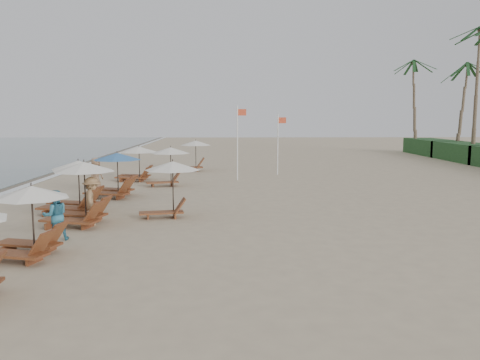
{
  "coord_description": "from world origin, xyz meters",
  "views": [
    {
      "loc": [
        0.41,
        -13.98,
        4.0
      ],
      "look_at": [
        1.0,
        6.81,
        1.3
      ],
      "focal_mm": 36.83,
      "sensor_mm": 36.0,
      "label": 1
    }
  ],
  "objects_px": {
    "lounger_station_2": "(78,196)",
    "inland_station_0": "(169,180)",
    "beachgoer_far_b": "(96,174)",
    "lounger_station_4": "(112,176)",
    "lounger_station_5": "(136,163)",
    "beachgoer_mid_a": "(55,215)",
    "beachgoer_mid_b": "(92,201)",
    "inland_station_2": "(192,154)",
    "lounger_station_1": "(24,223)",
    "lounger_station_3": "(72,189)",
    "inland_station_1": "(167,161)",
    "flag_pole_near": "(238,139)"
  },
  "relations": [
    {
      "from": "lounger_station_2",
      "to": "inland_station_0",
      "type": "bearing_deg",
      "value": 22.37
    },
    {
      "from": "beachgoer_far_b",
      "to": "lounger_station_4",
      "type": "bearing_deg",
      "value": -122.27
    },
    {
      "from": "lounger_station_5",
      "to": "beachgoer_mid_a",
      "type": "distance_m",
      "value": 14.99
    },
    {
      "from": "beachgoer_mid_b",
      "to": "beachgoer_far_b",
      "type": "relative_size",
      "value": 1.01
    },
    {
      "from": "lounger_station_2",
      "to": "lounger_station_5",
      "type": "height_order",
      "value": "lounger_station_2"
    },
    {
      "from": "lounger_station_5",
      "to": "inland_station_2",
      "type": "bearing_deg",
      "value": 59.87
    },
    {
      "from": "lounger_station_2",
      "to": "beachgoer_far_b",
      "type": "distance_m",
      "value": 8.87
    },
    {
      "from": "inland_station_0",
      "to": "lounger_station_2",
      "type": "bearing_deg",
      "value": -157.63
    },
    {
      "from": "lounger_station_5",
      "to": "beachgoer_far_b",
      "type": "relative_size",
      "value": 1.53
    },
    {
      "from": "beachgoer_mid_b",
      "to": "lounger_station_1",
      "type": "bearing_deg",
      "value": 151.92
    },
    {
      "from": "beachgoer_mid_a",
      "to": "lounger_station_2",
      "type": "bearing_deg",
      "value": -116.62
    },
    {
      "from": "beachgoer_far_b",
      "to": "lounger_station_3",
      "type": "bearing_deg",
      "value": -147.14
    },
    {
      "from": "inland_station_1",
      "to": "beachgoer_mid_b",
      "type": "bearing_deg",
      "value": -98.79
    },
    {
      "from": "inland_station_1",
      "to": "beachgoer_far_b",
      "type": "bearing_deg",
      "value": -158.19
    },
    {
      "from": "lounger_station_3",
      "to": "beachgoer_mid_a",
      "type": "height_order",
      "value": "lounger_station_3"
    },
    {
      "from": "lounger_station_2",
      "to": "lounger_station_5",
      "type": "distance_m",
      "value": 12.67
    },
    {
      "from": "lounger_station_1",
      "to": "beachgoer_mid_b",
      "type": "distance_m",
      "value": 4.33
    },
    {
      "from": "lounger_station_3",
      "to": "lounger_station_4",
      "type": "xyz_separation_m",
      "value": [
        0.76,
        3.94,
        0.06
      ]
    },
    {
      "from": "beachgoer_far_b",
      "to": "flag_pole_near",
      "type": "height_order",
      "value": "flag_pole_near"
    },
    {
      "from": "lounger_station_3",
      "to": "beachgoer_far_b",
      "type": "height_order",
      "value": "lounger_station_3"
    },
    {
      "from": "lounger_station_4",
      "to": "beachgoer_far_b",
      "type": "relative_size",
      "value": 1.62
    },
    {
      "from": "beachgoer_far_b",
      "to": "inland_station_0",
      "type": "bearing_deg",
      "value": -120.01
    },
    {
      "from": "inland_station_1",
      "to": "lounger_station_2",
      "type": "bearing_deg",
      "value": -101.66
    },
    {
      "from": "beachgoer_far_b",
      "to": "inland_station_2",
      "type": "bearing_deg",
      "value": 0.78
    },
    {
      "from": "inland_station_0",
      "to": "inland_station_1",
      "type": "bearing_deg",
      "value": 97.07
    },
    {
      "from": "inland_station_1",
      "to": "lounger_station_4",
      "type": "bearing_deg",
      "value": -120.74
    },
    {
      "from": "lounger_station_3",
      "to": "beachgoer_mid_b",
      "type": "relative_size",
      "value": 1.56
    },
    {
      "from": "lounger_station_2",
      "to": "beachgoer_mid_b",
      "type": "height_order",
      "value": "lounger_station_2"
    },
    {
      "from": "lounger_station_1",
      "to": "lounger_station_3",
      "type": "height_order",
      "value": "lounger_station_3"
    },
    {
      "from": "lounger_station_1",
      "to": "lounger_station_2",
      "type": "height_order",
      "value": "lounger_station_2"
    },
    {
      "from": "lounger_station_3",
      "to": "inland_station_0",
      "type": "height_order",
      "value": "inland_station_0"
    },
    {
      "from": "inland_station_1",
      "to": "flag_pole_near",
      "type": "relative_size",
      "value": 0.56
    },
    {
      "from": "lounger_station_5",
      "to": "inland_station_2",
      "type": "distance_m",
      "value": 6.24
    },
    {
      "from": "lounger_station_3",
      "to": "beachgoer_far_b",
      "type": "bearing_deg",
      "value": 95.97
    },
    {
      "from": "lounger_station_1",
      "to": "lounger_station_2",
      "type": "bearing_deg",
      "value": 86.83
    },
    {
      "from": "inland_station_1",
      "to": "inland_station_2",
      "type": "height_order",
      "value": "same"
    },
    {
      "from": "lounger_station_1",
      "to": "lounger_station_4",
      "type": "distance_m",
      "value": 10.61
    },
    {
      "from": "inland_station_0",
      "to": "beachgoer_mid_b",
      "type": "height_order",
      "value": "inland_station_0"
    },
    {
      "from": "beachgoer_mid_a",
      "to": "inland_station_2",
      "type": "bearing_deg",
      "value": -123.99
    },
    {
      "from": "lounger_station_4",
      "to": "beachgoer_mid_a",
      "type": "relative_size",
      "value": 1.75
    },
    {
      "from": "lounger_station_5",
      "to": "beachgoer_mid_b",
      "type": "bearing_deg",
      "value": -86.87
    },
    {
      "from": "lounger_station_5",
      "to": "inland_station_0",
      "type": "xyz_separation_m",
      "value": [
        3.38,
        -11.35,
        0.38
      ]
    },
    {
      "from": "beachgoer_mid_a",
      "to": "lounger_station_3",
      "type": "bearing_deg",
      "value": -104.66
    },
    {
      "from": "beachgoer_mid_b",
      "to": "beachgoer_far_b",
      "type": "height_order",
      "value": "beachgoer_mid_b"
    },
    {
      "from": "lounger_station_2",
      "to": "lounger_station_3",
      "type": "distance_m",
      "value": 2.58
    },
    {
      "from": "beachgoer_mid_b",
      "to": "flag_pole_near",
      "type": "distance_m",
      "value": 14.04
    },
    {
      "from": "lounger_station_2",
      "to": "beachgoer_far_b",
      "type": "bearing_deg",
      "value": 100.49
    },
    {
      "from": "beachgoer_mid_a",
      "to": "beachgoer_mid_b",
      "type": "distance_m",
      "value": 2.38
    },
    {
      "from": "inland_station_0",
      "to": "beachgoer_far_b",
      "type": "relative_size",
      "value": 1.43
    },
    {
      "from": "lounger_station_1",
      "to": "lounger_station_2",
      "type": "xyz_separation_m",
      "value": [
        0.24,
        4.27,
        0.1
      ]
    }
  ]
}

